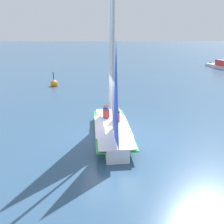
{
  "coord_description": "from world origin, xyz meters",
  "views": [
    {
      "loc": [
        -8.47,
        0.14,
        4.12
      ],
      "look_at": [
        0.0,
        0.0,
        1.09
      ],
      "focal_mm": 35.0,
      "sensor_mm": 36.0,
      "label": 1
    }
  ],
  "objects_px": {
    "motorboat_distant": "(222,65)",
    "buoy_marker": "(54,83)",
    "sailboat_main": "(112,117)",
    "sailor_crew": "(106,115)",
    "sailor_helm": "(116,119)"
  },
  "relations": [
    {
      "from": "motorboat_distant",
      "to": "buoy_marker",
      "type": "distance_m",
      "value": 21.36
    },
    {
      "from": "sailboat_main",
      "to": "motorboat_distant",
      "type": "relative_size",
      "value": 1.24
    },
    {
      "from": "motorboat_distant",
      "to": "buoy_marker",
      "type": "xyz_separation_m",
      "value": [
        -9.76,
        19.0,
        -0.15
      ]
    },
    {
      "from": "motorboat_distant",
      "to": "buoy_marker",
      "type": "relative_size",
      "value": 4.0
    },
    {
      "from": "sailor_crew",
      "to": "buoy_marker",
      "type": "xyz_separation_m",
      "value": [
        8.71,
        4.45,
        -0.4
      ]
    },
    {
      "from": "sailor_crew",
      "to": "buoy_marker",
      "type": "distance_m",
      "value": 9.79
    },
    {
      "from": "sailor_helm",
      "to": "buoy_marker",
      "type": "height_order",
      "value": "sailor_helm"
    },
    {
      "from": "sailboat_main",
      "to": "sailor_helm",
      "type": "relative_size",
      "value": 5.35
    },
    {
      "from": "sailor_helm",
      "to": "buoy_marker",
      "type": "relative_size",
      "value": 0.93
    },
    {
      "from": "sailboat_main",
      "to": "sailor_helm",
      "type": "height_order",
      "value": "sailboat_main"
    },
    {
      "from": "sailor_crew",
      "to": "sailor_helm",
      "type": "bearing_deg",
      "value": 38.31
    },
    {
      "from": "sailboat_main",
      "to": "motorboat_distant",
      "type": "xyz_separation_m",
      "value": [
        19.36,
        -14.31,
        -0.48
      ]
    },
    {
      "from": "sailboat_main",
      "to": "sailor_crew",
      "type": "relative_size",
      "value": 5.35
    },
    {
      "from": "sailor_helm",
      "to": "sailor_crew",
      "type": "xyz_separation_m",
      "value": [
        0.48,
        0.45,
        0.0
      ]
    },
    {
      "from": "sailor_crew",
      "to": "motorboat_distant",
      "type": "relative_size",
      "value": 0.23
    }
  ]
}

